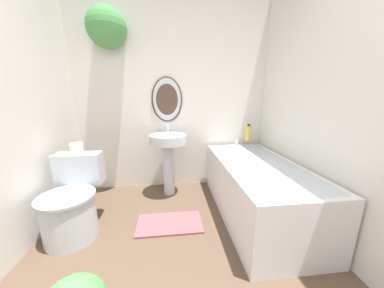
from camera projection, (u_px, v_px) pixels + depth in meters
wall_back at (162, 87)px, 2.42m from camera, size 2.55×0.43×2.40m
wall_right at (339, 98)px, 1.47m from camera, size 0.06×2.48×2.40m
toilet at (72, 205)px, 1.70m from camera, size 0.45×0.60×0.69m
pedestal_sink at (168, 151)px, 2.36m from camera, size 0.45×0.45×0.87m
bathtub at (257, 187)px, 1.99m from camera, size 0.74×1.52×0.65m
shampoo_bottle at (248, 133)px, 2.54m from camera, size 0.07×0.07×0.22m
bath_mat at (170, 224)px, 1.88m from camera, size 0.62×0.34×0.02m
toilet_paper_roll at (77, 148)px, 1.81m from camera, size 0.11×0.11×0.10m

